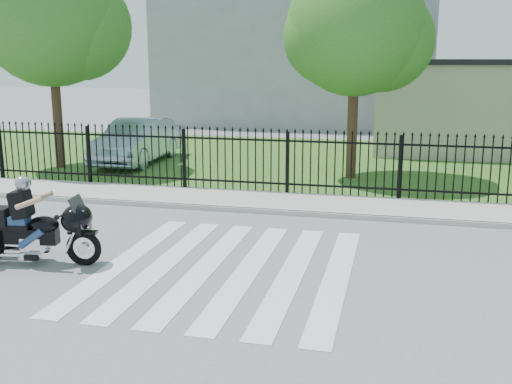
# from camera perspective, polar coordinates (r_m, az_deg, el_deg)

# --- Properties ---
(ground) EXTENTS (120.00, 120.00, 0.00)m
(ground) POSITION_cam_1_polar(r_m,az_deg,el_deg) (11.02, -2.81, -7.30)
(ground) COLOR slate
(ground) RESTS_ON ground
(crosswalk) EXTENTS (5.00, 5.50, 0.01)m
(crosswalk) POSITION_cam_1_polar(r_m,az_deg,el_deg) (11.02, -2.81, -7.27)
(crosswalk) COLOR silver
(crosswalk) RESTS_ON ground
(sidewalk) EXTENTS (40.00, 2.00, 0.12)m
(sidewalk) POSITION_cam_1_polar(r_m,az_deg,el_deg) (15.67, 2.30, -1.00)
(sidewalk) COLOR #ADAAA3
(sidewalk) RESTS_ON ground
(curb) EXTENTS (40.00, 0.12, 0.12)m
(curb) POSITION_cam_1_polar(r_m,az_deg,el_deg) (14.72, 1.54, -1.90)
(curb) COLOR #ADAAA3
(curb) RESTS_ON ground
(grass_strip) EXTENTS (40.00, 12.00, 0.02)m
(grass_strip) POSITION_cam_1_polar(r_m,az_deg,el_deg) (22.45, 5.79, 3.00)
(grass_strip) COLOR #2C6021
(grass_strip) RESTS_ON ground
(iron_fence) EXTENTS (26.00, 0.04, 1.80)m
(iron_fence) POSITION_cam_1_polar(r_m,az_deg,el_deg) (16.46, 3.01, 2.65)
(iron_fence) COLOR black
(iron_fence) RESTS_ON ground
(tree_left) EXTENTS (4.80, 4.80, 7.58)m
(tree_left) POSITION_cam_1_polar(r_m,az_deg,el_deg) (21.74, -19.02, 15.74)
(tree_left) COLOR #382316
(tree_left) RESTS_ON ground
(tree_mid) EXTENTS (4.20, 4.20, 6.78)m
(tree_mid) POSITION_cam_1_polar(r_m,az_deg,el_deg) (19.01, 9.48, 15.24)
(tree_mid) COLOR #382316
(tree_mid) RESTS_ON ground
(building_low) EXTENTS (10.00, 6.00, 3.50)m
(building_low) POSITION_cam_1_polar(r_m,az_deg,el_deg) (26.33, 22.52, 7.35)
(building_low) COLOR #B8AF99
(building_low) RESTS_ON ground
(building_low_roof) EXTENTS (10.20, 6.20, 0.20)m
(building_low_roof) POSITION_cam_1_polar(r_m,az_deg,el_deg) (26.25, 22.86, 11.36)
(building_low_roof) COLOR black
(building_low_roof) RESTS_ON building_low
(building_tall) EXTENTS (15.00, 10.00, 12.00)m
(building_tall) POSITION_cam_1_polar(r_m,az_deg,el_deg) (36.49, 4.27, 16.17)
(building_tall) COLOR #999BA1
(building_tall) RESTS_ON ground
(motorcycle_rider) EXTENTS (2.57, 1.06, 1.70)m
(motorcycle_rider) POSITION_cam_1_polar(r_m,az_deg,el_deg) (11.85, -20.81, -3.16)
(motorcycle_rider) COLOR black
(motorcycle_rider) RESTS_ON ground
(parked_car) EXTENTS (1.80, 4.87, 1.59)m
(parked_car) POSITION_cam_1_polar(r_m,az_deg,el_deg) (22.14, -11.25, 4.79)
(parked_car) COLOR #A6B5D1
(parked_car) RESTS_ON grass_strip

